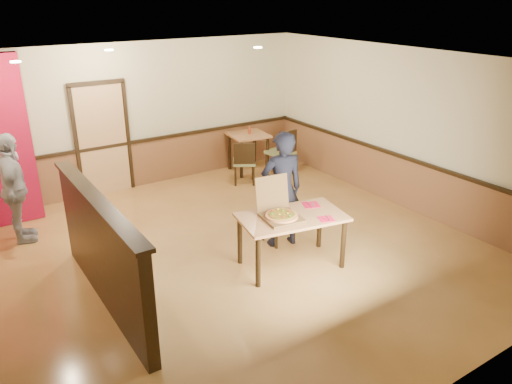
% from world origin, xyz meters
% --- Properties ---
extents(floor, '(7.00, 7.00, 0.00)m').
position_xyz_m(floor, '(0.00, 0.00, 0.00)').
color(floor, tan).
rests_on(floor, ground).
extents(ceiling, '(7.00, 7.00, 0.00)m').
position_xyz_m(ceiling, '(0.00, 0.00, 2.80)').
color(ceiling, black).
rests_on(ceiling, wall_back).
extents(wall_back, '(7.00, 0.00, 7.00)m').
position_xyz_m(wall_back, '(0.00, 3.50, 1.40)').
color(wall_back, beige).
rests_on(wall_back, floor).
extents(wall_right, '(0.00, 7.00, 7.00)m').
position_xyz_m(wall_right, '(3.50, 0.00, 1.40)').
color(wall_right, beige).
rests_on(wall_right, floor).
extents(wainscot_back, '(7.00, 0.04, 0.90)m').
position_xyz_m(wainscot_back, '(0.00, 3.47, 0.45)').
color(wainscot_back, brown).
rests_on(wainscot_back, floor).
extents(chair_rail_back, '(7.00, 0.06, 0.06)m').
position_xyz_m(chair_rail_back, '(0.00, 3.45, 0.92)').
color(chair_rail_back, black).
rests_on(chair_rail_back, wall_back).
extents(wainscot_right, '(0.04, 7.00, 0.90)m').
position_xyz_m(wainscot_right, '(3.47, 0.00, 0.45)').
color(wainscot_right, brown).
rests_on(wainscot_right, floor).
extents(chair_rail_right, '(0.06, 7.00, 0.06)m').
position_xyz_m(chair_rail_right, '(3.45, 0.00, 0.92)').
color(chair_rail_right, black).
rests_on(chair_rail_right, wall_right).
extents(back_door, '(0.90, 0.06, 2.10)m').
position_xyz_m(back_door, '(-0.80, 3.46, 1.05)').
color(back_door, tan).
rests_on(back_door, wall_back).
extents(booth_partition, '(0.20, 3.10, 1.44)m').
position_xyz_m(booth_partition, '(-2.00, -0.20, 0.74)').
color(booth_partition, black).
rests_on(booth_partition, floor).
extents(spot_a, '(0.14, 0.14, 0.02)m').
position_xyz_m(spot_a, '(-2.30, 1.80, 2.78)').
color(spot_a, '#F9F0AE').
rests_on(spot_a, ceiling).
extents(spot_b, '(0.14, 0.14, 0.02)m').
position_xyz_m(spot_b, '(-0.80, 2.50, 2.78)').
color(spot_b, '#F9F0AE').
rests_on(spot_b, ceiling).
extents(spot_c, '(0.14, 0.14, 0.02)m').
position_xyz_m(spot_c, '(1.40, 1.50, 2.78)').
color(spot_c, '#F9F0AE').
rests_on(spot_c, ceiling).
extents(main_table, '(1.59, 1.09, 0.78)m').
position_xyz_m(main_table, '(0.48, -0.74, 0.67)').
color(main_table, tan).
rests_on(main_table, floor).
extents(diner_chair, '(0.44, 0.44, 0.85)m').
position_xyz_m(diner_chair, '(0.76, 0.02, 0.46)').
color(diner_chair, olive).
rests_on(diner_chair, floor).
extents(side_chair_left, '(0.61, 0.61, 0.89)m').
position_xyz_m(side_chair_left, '(1.66, 2.38, 0.49)').
color(side_chair_left, olive).
rests_on(side_chair_left, floor).
extents(side_chair_right, '(0.56, 0.56, 1.00)m').
position_xyz_m(side_chair_right, '(2.60, 2.36, 0.55)').
color(side_chair_right, olive).
rests_on(side_chair_right, floor).
extents(side_table, '(0.86, 0.86, 0.83)m').
position_xyz_m(side_table, '(2.14, 2.98, 0.65)').
color(side_table, tan).
rests_on(side_table, floor).
extents(diner, '(0.74, 0.57, 1.80)m').
position_xyz_m(diner, '(0.75, -0.12, 0.90)').
color(diner, black).
rests_on(diner, floor).
extents(passerby, '(0.61, 1.08, 1.74)m').
position_xyz_m(passerby, '(-2.57, 2.20, 0.87)').
color(passerby, '#9B9CA3').
rests_on(passerby, floor).
extents(pizza_box, '(0.57, 0.65, 0.52)m').
position_xyz_m(pizza_box, '(0.30, -0.70, 0.85)').
color(pizza_box, brown).
rests_on(pizza_box, main_table).
extents(pizza, '(0.46, 0.46, 0.03)m').
position_xyz_m(pizza, '(0.29, -0.75, 0.83)').
color(pizza, '#F2A158').
rests_on(pizza, pizza_box).
extents(napkin_near, '(0.25, 0.25, 0.01)m').
position_xyz_m(napkin_near, '(0.80, -1.08, 0.78)').
color(napkin_near, red).
rests_on(napkin_near, main_table).
extents(napkin_far, '(0.30, 0.30, 0.01)m').
position_xyz_m(napkin_far, '(0.93, -0.60, 0.78)').
color(napkin_far, red).
rests_on(napkin_far, main_table).
extents(condiment, '(0.06, 0.06, 0.15)m').
position_xyz_m(condiment, '(2.18, 2.98, 0.91)').
color(condiment, '#92361A').
rests_on(condiment, side_table).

